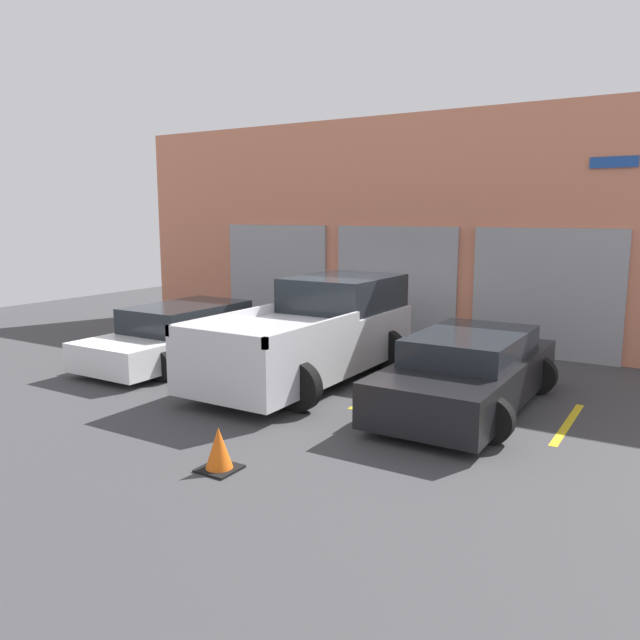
% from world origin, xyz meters
% --- Properties ---
extents(ground_plane, '(28.00, 28.00, 0.00)m').
position_xyz_m(ground_plane, '(0.00, 0.00, 0.00)').
color(ground_plane, '#3D3D3F').
extents(shophouse_building, '(16.49, 0.68, 5.47)m').
position_xyz_m(shophouse_building, '(-0.01, 3.29, 2.68)').
color(shophouse_building, '#D17A5B').
rests_on(shophouse_building, ground).
extents(pickup_truck, '(2.58, 5.21, 1.87)m').
position_xyz_m(pickup_truck, '(0.00, -1.09, 0.88)').
color(pickup_truck, silver).
rests_on(pickup_truck, ground).
extents(sedan_white, '(2.19, 4.62, 1.22)m').
position_xyz_m(sedan_white, '(-3.13, -1.35, 0.57)').
color(sedan_white, white).
rests_on(sedan_white, ground).
extents(sedan_side, '(2.24, 4.55, 1.23)m').
position_xyz_m(sedan_side, '(3.13, -1.36, 0.59)').
color(sedan_side, black).
rests_on(sedan_side, ground).
extents(parking_stripe_far_left, '(0.12, 2.20, 0.01)m').
position_xyz_m(parking_stripe_far_left, '(-4.70, -1.38, 0.00)').
color(parking_stripe_far_left, gold).
rests_on(parking_stripe_far_left, ground).
extents(parking_stripe_left, '(0.12, 2.20, 0.01)m').
position_xyz_m(parking_stripe_left, '(-1.57, -1.38, 0.00)').
color(parking_stripe_left, gold).
rests_on(parking_stripe_left, ground).
extents(parking_stripe_centre, '(0.12, 2.20, 0.01)m').
position_xyz_m(parking_stripe_centre, '(1.57, -1.38, 0.00)').
color(parking_stripe_centre, gold).
rests_on(parking_stripe_centre, ground).
extents(parking_stripe_right, '(0.12, 2.20, 0.01)m').
position_xyz_m(parking_stripe_right, '(4.70, -1.38, 0.00)').
color(parking_stripe_right, gold).
rests_on(parking_stripe_right, ground).
extents(traffic_cone, '(0.47, 0.47, 0.55)m').
position_xyz_m(traffic_cone, '(1.35, -5.46, 0.25)').
color(traffic_cone, black).
rests_on(traffic_cone, ground).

